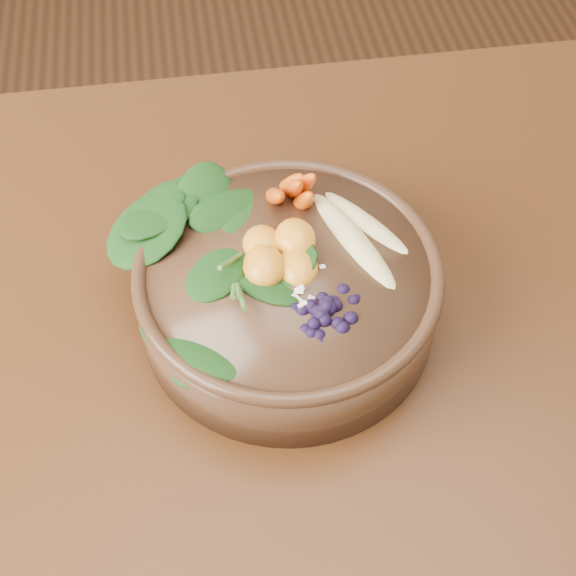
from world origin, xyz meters
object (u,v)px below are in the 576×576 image
stoneware_bowl (288,294)px  mandarin_cluster (280,244)px  blueberry_pile (327,298)px  carrot_cluster (292,167)px  dining_table (513,354)px  kale_heap (213,231)px  banana_halves (360,221)px

stoneware_bowl → mandarin_cluster: bearing=106.6°
mandarin_cluster → blueberry_pile: 0.08m
stoneware_bowl → carrot_cluster: 0.13m
dining_table → mandarin_cluster: 0.33m
kale_heap → blueberry_pile: size_ratio=1.42×
carrot_cluster → stoneware_bowl: bearing=-123.7°
dining_table → mandarin_cluster: (-0.27, 0.04, 0.19)m
banana_halves → mandarin_cluster: bearing=170.3°
banana_halves → mandarin_cluster: size_ratio=1.79×
banana_halves → blueberry_pile: 0.11m
dining_table → carrot_cluster: 0.35m
kale_heap → banana_halves: kale_heap is taller
carrot_cluster → mandarin_cluster: carrot_cluster is taller
kale_heap → carrot_cluster: 0.11m
dining_table → kale_heap: kale_heap is taller
kale_heap → mandarin_cluster: 0.07m
blueberry_pile → dining_table: bearing=7.8°
banana_halves → mandarin_cluster: (-0.09, -0.02, 0.00)m
stoneware_bowl → mandarin_cluster: size_ratio=3.15×
dining_table → mandarin_cluster: bearing=170.8°
stoneware_bowl → banana_halves: size_ratio=1.76×
dining_table → banana_halves: bearing=160.8°
dining_table → banana_halves: 0.27m
stoneware_bowl → kale_heap: bearing=149.8°
banana_halves → blueberry_pile: size_ratio=1.23×
stoneware_bowl → mandarin_cluster: (-0.01, 0.02, 0.06)m
carrot_cluster → banana_halves: (0.06, -0.06, -0.03)m
dining_table → mandarin_cluster: size_ratio=16.45×
dining_table → carrot_cluster: carrot_cluster is taller
kale_heap → banana_halves: 0.15m
mandarin_cluster → banana_halves: bearing=13.2°
blueberry_pile → mandarin_cluster: bearing=113.7°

